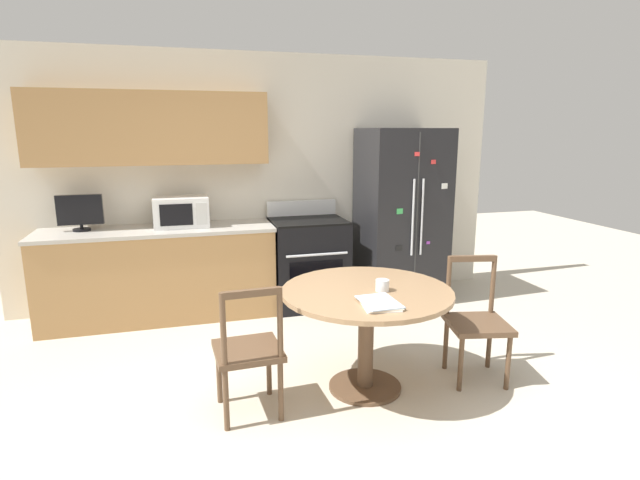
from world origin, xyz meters
TOP-DOWN VIEW (x-y plane):
  - ground_plane at (0.00, 0.00)m, footprint 14.00×14.00m
  - back_wall at (-0.30, 2.59)m, footprint 5.20×0.44m
  - kitchen_counter at (-1.11, 2.29)m, footprint 2.21×0.64m
  - refrigerator at (1.40, 2.21)m, footprint 0.84×0.77m
  - oven_range at (0.39, 2.26)m, footprint 0.76×0.68m
  - microwave at (-0.87, 2.33)m, footprint 0.52×0.35m
  - countertop_tv at (-1.78, 2.37)m, footprint 0.40×0.16m
  - dining_table at (0.33, 0.42)m, footprint 1.19×1.19m
  - dining_chair_left at (-0.51, 0.32)m, footprint 0.44×0.44m
  - dining_chair_right at (1.18, 0.37)m, footprint 0.50×0.50m
  - candle_glass at (0.42, 0.36)m, footprint 0.09×0.09m
  - mail_stack at (0.29, 0.11)m, footprint 0.26×0.33m

SIDE VIEW (x-z plane):
  - ground_plane at x=0.00m, z-range 0.00..0.00m
  - dining_chair_left at x=-0.51m, z-range -0.02..0.89m
  - dining_chair_right at x=1.18m, z-range -0.02..0.89m
  - kitchen_counter at x=-1.11m, z-range 0.00..0.90m
  - oven_range at x=0.39m, z-range -0.07..1.01m
  - dining_table at x=0.33m, z-range 0.23..0.97m
  - mail_stack at x=0.29m, z-range 0.75..0.77m
  - candle_glass at x=0.42m, z-range 0.74..0.82m
  - refrigerator at x=1.40m, z-range 0.00..1.84m
  - microwave at x=-0.87m, z-range 0.90..1.19m
  - countertop_tv at x=-1.78m, z-range 0.91..1.25m
  - back_wall at x=-0.30m, z-range 0.15..2.75m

